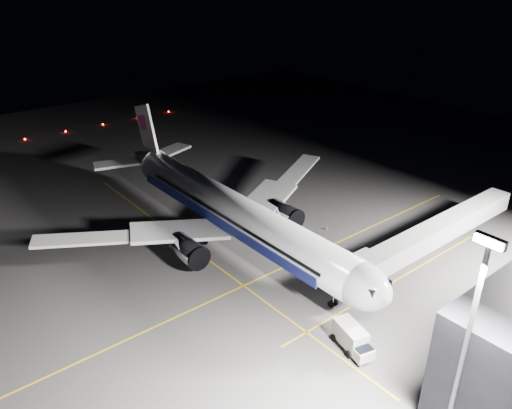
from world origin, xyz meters
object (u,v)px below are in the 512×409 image
object	(u,v)px
baggage_tug	(275,222)
safety_cone_a	(243,225)
airliner	(230,210)
safety_cone_c	(297,235)
floodlight_mast_south	(470,327)
service_truck	(353,338)
jet_bridge	(432,234)
safety_cone_b	(326,228)

from	to	relation	value
baggage_tug	safety_cone_a	bearing A→B (deg)	-116.87
airliner	safety_cone_c	bearing A→B (deg)	56.05
floodlight_mast_south	airliner	bearing A→B (deg)	171.67
safety_cone_a	service_truck	bearing A→B (deg)	-14.87
airliner	service_truck	size ratio (longest dim) A/B	10.51
jet_bridge	safety_cone_b	size ratio (longest dim) A/B	60.28
floodlight_mast_south	safety_cone_a	world-z (taller)	floodlight_mast_south
airliner	safety_cone_a	world-z (taller)	airliner
safety_cone_a	jet_bridge	bearing A→B (deg)	29.20
safety_cone_a	safety_cone_b	bearing A→B (deg)	47.54
safety_cone_c	safety_cone_b	bearing A→B (deg)	77.23
safety_cone_a	safety_cone_b	world-z (taller)	safety_cone_a
airliner	safety_cone_b	world-z (taller)	airliner
airliner	baggage_tug	bearing A→B (deg)	82.55
baggage_tug	safety_cone_c	world-z (taller)	baggage_tug
airliner	safety_cone_b	bearing A→B (deg)	63.19
safety_cone_b	floodlight_mast_south	bearing A→B (deg)	-30.48
safety_cone_c	jet_bridge	bearing A→B (deg)	28.45
airliner	safety_cone_b	xyz separation A→B (m)	(7.08, 14.00, -4.88)
floodlight_mast_south	jet_bridge	bearing A→B (deg)	126.79
safety_cone_a	safety_cone_c	distance (m)	9.26
safety_cone_c	baggage_tug	bearing A→B (deg)	-174.23
jet_bridge	service_truck	world-z (taller)	jet_bridge
airliner	jet_bridge	distance (m)	29.31
floodlight_mast_south	safety_cone_c	distance (m)	40.03
airliner	safety_cone_b	size ratio (longest dim) A/B	107.73
baggage_tug	floodlight_mast_south	bearing A→B (deg)	-9.96
airliner	safety_cone_a	xyz separation A→B (m)	(-2.07, 4.00, -4.85)
airliner	safety_cone_c	distance (m)	11.62
airliner	service_truck	bearing A→B (deg)	-8.15
jet_bridge	safety_cone_c	distance (m)	20.02
floodlight_mast_south	baggage_tug	bearing A→B (deg)	160.37
airliner	jet_bridge	bearing A→B (deg)	38.04
service_truck	floodlight_mast_south	bearing A→B (deg)	5.53
baggage_tug	safety_cone_c	size ratio (longest dim) A/B	4.91
safety_cone_a	safety_cone_c	size ratio (longest dim) A/B	1.17
baggage_tug	safety_cone_c	distance (m)	4.86
floodlight_mast_south	safety_cone_c	size ratio (longest dim) A/B	38.70
airliner	baggage_tug	xyz separation A→B (m)	(1.08, 8.25, -4.38)
service_truck	safety_cone_c	world-z (taller)	service_truck
floodlight_mast_south	service_truck	world-z (taller)	floodlight_mast_south
floodlight_mast_south	safety_cone_b	world-z (taller)	floodlight_mast_south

